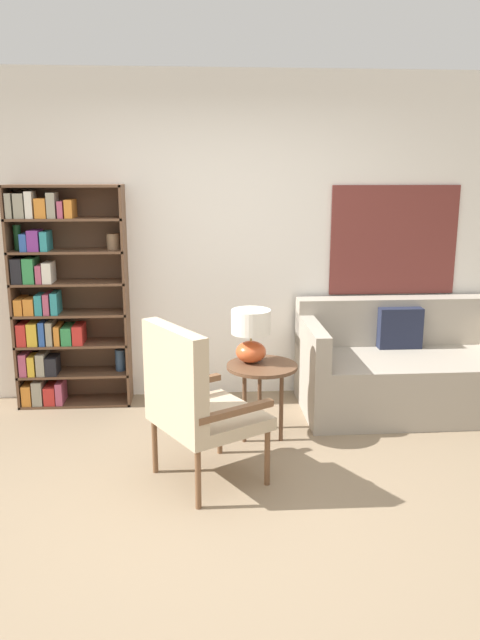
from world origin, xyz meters
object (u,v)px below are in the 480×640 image
Objects in this scene: side_table at (262,373)px; table_lamp at (251,332)px; bookshelf at (57,300)px; armchair at (192,396)px; couch at (404,370)px.

table_lamp reaches higher than side_table.
bookshelf reaches higher than armchair.
armchair is (1.09, -1.48, -0.31)m from bookshelf.
side_table is (1.59, -0.81, -0.40)m from bookshelf.
bookshelf is 1.82m from side_table.
table_lamp is (1.51, -0.74, -0.11)m from bookshelf.
side_table is 0.30m from table_lamp.
armchair is 1.85× the size of side_table.
couch is at bearing 18.48° from table_lamp.
side_table is (-1.22, -0.50, 0.17)m from couch.
table_lamp reaches higher than couch.
table_lamp is at bearing 138.03° from side_table.
couch is 4.31× the size of table_lamp.
bookshelf is 1.08× the size of couch.
table_lamp is (-0.07, 0.07, 0.29)m from side_table.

